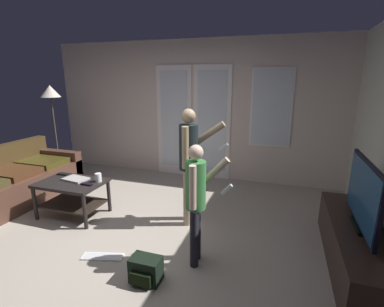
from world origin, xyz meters
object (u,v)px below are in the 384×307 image
Objects in this scene: laptop_closed at (76,179)px; tv_remote_black at (87,184)px; leather_couch at (11,184)px; cup_near_edge at (98,178)px; person_child at (197,195)px; loose_keyboard at (103,257)px; tv_stand at (355,247)px; flat_screen_tv at (363,195)px; floor_lamp at (51,97)px; coffee_table at (72,191)px; person_adult at (190,157)px; backpack at (146,270)px; dvd_remote_slim at (63,174)px.

laptop_closed is 1.97× the size of tv_remote_black.
leather_couch is 17.22× the size of cup_near_edge.
person_child reaches higher than loose_keyboard.
loose_keyboard is at bearing -165.23° from tv_stand.
leather_couch is 1.95× the size of flat_screen_tv.
leather_couch is 1.62× the size of person_child.
tv_remote_black is at bearing 179.93° from flat_screen_tv.
person_child is 0.72× the size of floor_lamp.
loose_keyboard is 2.70× the size of tv_remote_black.
coffee_table is 0.17m from laptop_closed.
person_adult reaches higher than backpack.
tv_remote_black is (-3.20, 0.01, 0.29)m from tv_stand.
backpack is (-0.03, -1.23, -0.79)m from person_adult.
person_adult is at bearing 168.61° from tv_stand.
tv_stand is at bearing -0.81° from coffee_table.
laptop_closed is at bearing 80.39° from coffee_table.
tv_stand is at bearing -3.02° from cup_near_edge.
tv_stand is at bearing -11.39° from person_adult.
laptop_closed is at bearing 0.81° from leather_couch.
floor_lamp reaches higher than dvd_remote_slim.
tv_remote_black is (0.28, -0.12, -0.00)m from laptop_closed.
person_child reaches higher than flat_screen_tv.
laptop_closed is at bearing 158.62° from tv_remote_black.
floor_lamp is at bearing 161.15° from person_adult.
tv_remote_black is at bearing -3.92° from leather_couch.
tv_stand is 10.46× the size of dvd_remote_slim.
floor_lamp is at bearing 163.88° from tv_stand.
tv_stand is 1.40× the size of person_child.
leather_couch is at bearing 170.47° from person_child.
floor_lamp is (-5.03, 1.45, 1.31)m from tv_stand.
coffee_table is 7.35× the size of cup_near_edge.
dvd_remote_slim is (-1.92, -0.14, -0.40)m from person_adult.
coffee_table is (1.21, -0.06, 0.06)m from leather_couch.
loose_keyboard is at bearing -40.26° from floor_lamp.
flat_screen_tv is at bearing -1.30° from leather_couch.
dvd_remote_slim is (1.23, -1.22, -1.02)m from floor_lamp.
dvd_remote_slim is (-0.32, 0.11, -0.00)m from laptop_closed.
backpack is at bearing -16.48° from loose_keyboard.
flat_screen_tv reaches higher than cup_near_edge.
floor_lamp is (-3.15, 1.07, 0.62)m from person_adult.
coffee_table is at bearing -91.31° from laptop_closed.
person_adult is 1.46m from backpack.
dvd_remote_slim is (-0.67, 0.07, -0.05)m from cup_near_edge.
flat_screen_tv is at bearing -11.30° from person_adult.
cup_near_edge reaches higher than tv_remote_black.
laptop_closed is at bearing -173.83° from cup_near_edge.
leather_couch is at bearing 161.03° from backpack.
person_child is at bearing -13.54° from coffee_table.
leather_couch is 1.17× the size of floor_lamp.
flat_screen_tv is (3.49, -0.05, 0.43)m from coffee_table.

